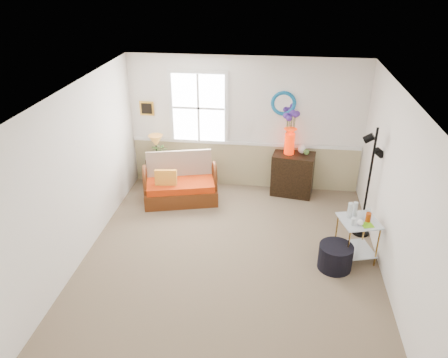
# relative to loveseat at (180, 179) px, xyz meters

# --- Properties ---
(floor) EXTENTS (4.50, 5.00, 0.01)m
(floor) POSITION_rel_loveseat_xyz_m (1.14, -1.71, -0.44)
(floor) COLOR #79634B
(floor) RESTS_ON ground
(ceiling) EXTENTS (4.50, 5.00, 0.01)m
(ceiling) POSITION_rel_loveseat_xyz_m (1.14, -1.71, 2.16)
(ceiling) COLOR white
(ceiling) RESTS_ON walls
(walls) EXTENTS (4.51, 5.01, 2.60)m
(walls) POSITION_rel_loveseat_xyz_m (1.14, -1.71, 0.86)
(walls) COLOR white
(walls) RESTS_ON floor
(wainscot) EXTENTS (4.46, 0.02, 0.90)m
(wainscot) POSITION_rel_loveseat_xyz_m (1.14, 0.77, 0.01)
(wainscot) COLOR tan
(wainscot) RESTS_ON walls
(chair_rail) EXTENTS (4.46, 0.04, 0.06)m
(chair_rail) POSITION_rel_loveseat_xyz_m (1.14, 0.76, 0.48)
(chair_rail) COLOR white
(chair_rail) RESTS_ON walls
(window) EXTENTS (1.14, 0.06, 1.44)m
(window) POSITION_rel_loveseat_xyz_m (0.24, 0.76, 1.16)
(window) COLOR white
(window) RESTS_ON walls
(picture) EXTENTS (0.28, 0.03, 0.28)m
(picture) POSITION_rel_loveseat_xyz_m (-0.78, 0.77, 1.11)
(picture) COLOR #C48B2B
(picture) RESTS_ON walls
(mirror) EXTENTS (0.47, 0.07, 0.47)m
(mirror) POSITION_rel_loveseat_xyz_m (1.84, 0.77, 1.31)
(mirror) COLOR #1276A7
(mirror) RESTS_ON walls
(loveseat) EXTENTS (1.50, 1.08, 0.88)m
(loveseat) POSITION_rel_loveseat_xyz_m (0.00, 0.00, 0.00)
(loveseat) COLOR #522406
(loveseat) RESTS_ON floor
(throw_pillow) EXTENTS (0.41, 0.15, 0.40)m
(throw_pillow) POSITION_rel_loveseat_xyz_m (-0.23, -0.18, 0.05)
(throw_pillow) COLOR orange
(throw_pillow) RESTS_ON loveseat
(lamp_stand) EXTENTS (0.42, 0.42, 0.57)m
(lamp_stand) POSITION_rel_loveseat_xyz_m (-0.60, 0.59, -0.16)
(lamp_stand) COLOR black
(lamp_stand) RESTS_ON floor
(table_lamp) EXTENTS (0.40, 0.40, 0.51)m
(table_lamp) POSITION_rel_loveseat_xyz_m (-0.58, 0.55, 0.39)
(table_lamp) COLOR #B8732C
(table_lamp) RESTS_ON lamp_stand
(potted_plant) EXTENTS (0.44, 0.46, 0.29)m
(potted_plant) POSITION_rel_loveseat_xyz_m (-0.49, 0.53, 0.27)
(potted_plant) COLOR #4D7534
(potted_plant) RESTS_ON lamp_stand
(cabinet) EXTENTS (0.84, 0.61, 0.83)m
(cabinet) POSITION_rel_loveseat_xyz_m (2.10, 0.55, -0.03)
(cabinet) COLOR black
(cabinet) RESTS_ON floor
(flower_vase) EXTENTS (0.31, 0.31, 0.83)m
(flower_vase) POSITION_rel_loveseat_xyz_m (2.00, 0.58, 0.81)
(flower_vase) COLOR #F82302
(flower_vase) RESTS_ON cabinet
(side_table) EXTENTS (0.66, 0.66, 0.68)m
(side_table) POSITION_rel_loveseat_xyz_m (3.03, -1.45, -0.10)
(side_table) COLOR #B18133
(side_table) RESTS_ON floor
(tabletop_items) EXTENTS (0.51, 0.51, 0.24)m
(tabletop_items) POSITION_rel_loveseat_xyz_m (3.04, -1.45, 0.36)
(tabletop_items) COLOR silver
(tabletop_items) RESTS_ON side_table
(floor_lamp) EXTENTS (0.32, 0.32, 1.88)m
(floor_lamp) POSITION_rel_loveseat_xyz_m (3.24, -0.74, 0.50)
(floor_lamp) COLOR black
(floor_lamp) RESTS_ON floor
(ottoman) EXTENTS (0.64, 0.64, 0.39)m
(ottoman) POSITION_rel_loveseat_xyz_m (2.71, -1.73, -0.25)
(ottoman) COLOR black
(ottoman) RESTS_ON floor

